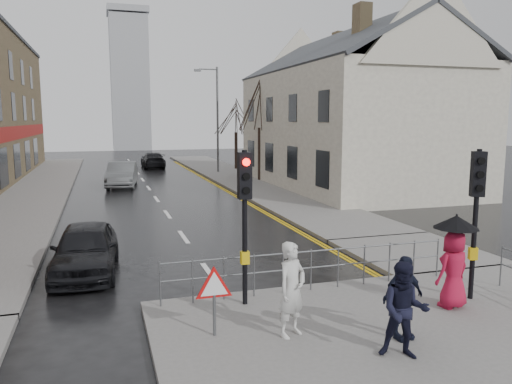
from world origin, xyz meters
TOP-DOWN VIEW (x-y plane):
  - ground at (0.00, 0.00)m, footprint 120.00×120.00m
  - near_pavement at (3.00, -3.50)m, footprint 10.00×9.00m
  - left_pavement at (-6.50, 23.00)m, footprint 4.00×44.00m
  - right_pavement at (6.50, 25.00)m, footprint 4.00×40.00m
  - pavement_bridge_right at (6.50, 3.00)m, footprint 4.00×4.20m
  - building_right_cream at (12.00, 18.00)m, footprint 9.00×16.40m
  - church_tower at (1.50, 62.00)m, footprint 5.00×5.00m
  - traffic_signal_near_left at (0.20, 0.20)m, footprint 0.28×0.27m
  - traffic_signal_near_right at (5.20, -1.00)m, footprint 0.34×0.33m
  - guard_railing_front at (1.95, 0.60)m, footprint 7.14×0.04m
  - warning_sign at (-0.80, -1.21)m, footprint 0.80×0.07m
  - street_lamp at (5.82, 28.00)m, footprint 1.83×0.25m
  - tree_near at (7.50, 22.00)m, footprint 2.40×2.40m
  - tree_far at (8.00, 30.00)m, footprint 2.40×2.40m
  - pedestrian_a at (0.59, -1.63)m, footprint 0.78×0.69m
  - pedestrian_b at (2.09, -3.01)m, footprint 1.02×0.95m
  - pedestrian_with_umbrella at (4.44, -1.32)m, footprint 0.96×0.96m
  - pedestrian_d at (2.49, -2.36)m, footprint 0.98×0.54m
  - car_parked at (-3.22, 4.00)m, footprint 1.91×4.17m
  - car_mid at (-1.50, 22.07)m, footprint 2.24×4.85m
  - car_far at (1.60, 34.12)m, footprint 1.94×4.65m

SIDE VIEW (x-z plane):
  - ground at x=0.00m, z-range 0.00..0.00m
  - near_pavement at x=3.00m, z-range 0.00..0.14m
  - left_pavement at x=-6.50m, z-range 0.00..0.14m
  - right_pavement at x=6.50m, z-range 0.00..0.14m
  - pavement_bridge_right at x=6.50m, z-range 0.00..0.14m
  - car_far at x=1.60m, z-range 0.00..1.34m
  - car_parked at x=-3.22m, z-range 0.00..1.39m
  - car_mid at x=-1.50m, z-range 0.00..1.54m
  - guard_railing_front at x=1.95m, z-range 0.36..1.36m
  - pedestrian_d at x=2.49m, z-range 0.14..1.72m
  - pedestrian_b at x=2.09m, z-range 0.14..1.82m
  - pedestrian_a at x=0.59m, z-range 0.14..1.94m
  - warning_sign at x=-0.80m, z-range 0.37..1.72m
  - pedestrian_with_umbrella at x=4.44m, z-range 0.24..2.26m
  - traffic_signal_near_left at x=0.20m, z-range 0.76..4.16m
  - traffic_signal_near_right at x=5.20m, z-range 0.76..4.16m
  - tree_far at x=8.00m, z-range 1.60..7.24m
  - street_lamp at x=5.82m, z-range 0.71..8.71m
  - building_right_cream at x=12.00m, z-range -0.27..9.83m
  - tree_near at x=7.50m, z-range 1.85..8.43m
  - church_tower at x=1.50m, z-range 0.00..18.00m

